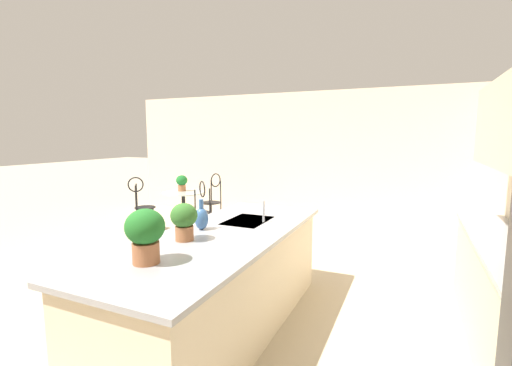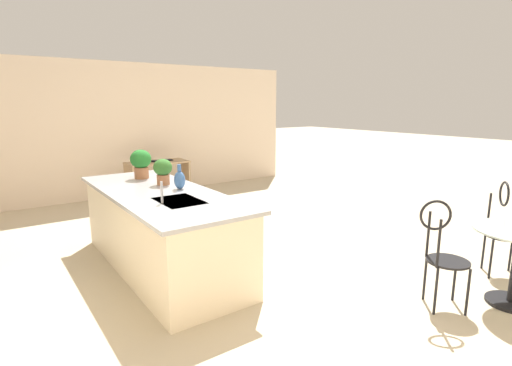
% 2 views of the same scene
% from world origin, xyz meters
% --- Properties ---
extents(ground_plane, '(40.00, 40.00, 0.00)m').
position_xyz_m(ground_plane, '(0.00, 0.00, 0.00)').
color(ground_plane, beige).
extents(wall_left_window, '(0.12, 7.80, 2.70)m').
position_xyz_m(wall_left_window, '(-4.26, 0.00, 1.35)').
color(wall_left_window, beige).
rests_on(wall_left_window, ground).
extents(kitchen_island, '(2.80, 1.06, 0.92)m').
position_xyz_m(kitchen_island, '(0.30, 0.85, 0.46)').
color(kitchen_island, beige).
rests_on(kitchen_island, ground).
extents(bistro_table, '(0.80, 0.80, 0.74)m').
position_xyz_m(bistro_table, '(-2.45, -1.55, 0.45)').
color(bistro_table, black).
rests_on(bistro_table, ground).
extents(chair_near_window, '(0.54, 0.54, 1.04)m').
position_xyz_m(chair_near_window, '(-2.05, -2.21, 0.57)').
color(chair_near_window, black).
rests_on(chair_near_window, ground).
extents(chair_by_island, '(0.51, 0.45, 1.04)m').
position_xyz_m(chair_by_island, '(-3.07, -1.28, 0.57)').
color(chair_by_island, black).
rests_on(chair_by_island, ground).
extents(chair_toward_desk, '(0.53, 0.53, 1.04)m').
position_xyz_m(chair_toward_desk, '(-2.08, -0.92, 0.57)').
color(chair_toward_desk, black).
rests_on(chair_toward_desk, ground).
extents(sink_faucet, '(0.02, 0.02, 0.22)m').
position_xyz_m(sink_faucet, '(-0.25, 1.03, 1.03)').
color(sink_faucet, '#B2B5BA').
rests_on(sink_faucet, kitchen_island).
extents(potted_plant_on_table, '(0.22, 0.22, 0.31)m').
position_xyz_m(potted_plant_on_table, '(-2.55, -1.65, 0.92)').
color(potted_plant_on_table, '#9E603D').
rests_on(potted_plant_on_table, bistro_table).
extents(potted_plant_counter_near, '(0.22, 0.22, 0.32)m').
position_xyz_m(potted_plant_counter_near, '(0.60, 0.67, 1.10)').
color(potted_plant_counter_near, '#9E603D').
rests_on(potted_plant_counter_near, kitchen_island).
extents(potted_plant_counter_far, '(0.27, 0.27, 0.38)m').
position_xyz_m(potted_plant_counter_far, '(1.15, 0.74, 1.14)').
color(potted_plant_counter_far, '#9E603D').
rests_on(potted_plant_counter_far, kitchen_island).
extents(vase_on_counter, '(0.13, 0.13, 0.29)m').
position_xyz_m(vase_on_counter, '(0.25, 0.61, 1.03)').
color(vase_on_counter, '#386099').
rests_on(vase_on_counter, kitchen_island).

